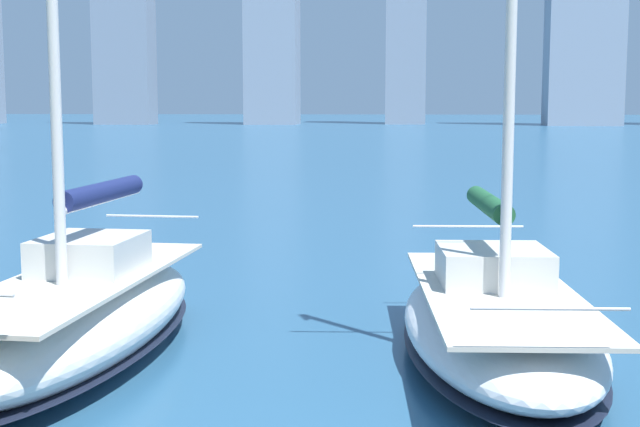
# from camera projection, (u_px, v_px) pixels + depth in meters

# --- Properties ---
(sailboat_forest) EXTENTS (3.28, 7.57, 9.37)m
(sailboat_forest) POSITION_uv_depth(u_px,v_px,m) (496.00, 319.00, 13.43)
(sailboat_forest) COLOR silver
(sailboat_forest) RESTS_ON ground
(sailboat_navy) EXTENTS (2.68, 7.66, 10.66)m
(sailboat_navy) POSITION_uv_depth(u_px,v_px,m) (80.00, 313.00, 13.37)
(sailboat_navy) COLOR white
(sailboat_navy) RESTS_ON ground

